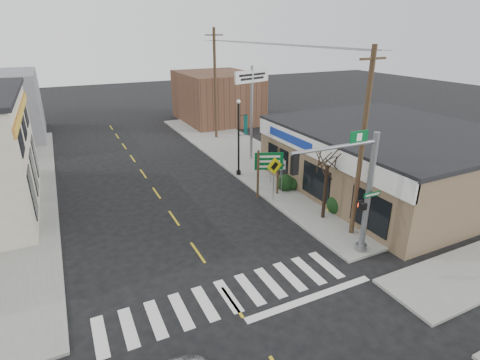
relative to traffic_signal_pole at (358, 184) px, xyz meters
name	(u,v)px	position (x,y,z in m)	size (l,w,h in m)	color
ground	(232,302)	(-6.48, -0.53, -3.75)	(140.00, 140.00, 0.00)	black
sidewalk_right	(266,167)	(2.52, 12.47, -3.69)	(6.00, 38.00, 0.13)	gray
sidewalk_left	(2,213)	(-15.48, 12.47, -3.69)	(6.00, 38.00, 0.13)	gray
center_line	(174,218)	(-6.48, 7.47, -3.75)	(0.12, 56.00, 0.01)	gold
crosswalk	(228,296)	(-6.48, -0.13, -3.75)	(11.00, 2.20, 0.01)	silver
thrift_store	(390,160)	(8.02, 5.47, -1.75)	(12.00, 14.00, 4.00)	brown
bldg_distant_right	(217,97)	(5.52, 29.47, -0.95)	(8.00, 10.00, 5.60)	brown
traffic_signal_pole	(358,184)	(0.00, 0.00, 0.00)	(4.80, 0.38, 6.08)	gray
guide_sign	(269,166)	(-0.15, 7.60, -1.60)	(1.80, 0.14, 3.16)	#483421
fire_hydrant	(329,205)	(2.02, 4.11, -3.29)	(0.20, 0.20, 0.62)	yellow
ped_crossing_sign	(274,171)	(-0.18, 6.86, -1.69)	(1.10, 0.08, 2.84)	gray
lamp_post	(239,132)	(-0.12, 11.88, -0.41)	(0.72, 0.56, 5.54)	black
dance_center_sign	(252,91)	(2.40, 14.82, 1.93)	(3.51, 0.22, 7.46)	gray
bare_tree	(328,155)	(1.19, 3.60, 0.11)	(2.37, 2.37, 4.74)	black
shrub_front	(337,204)	(2.36, 3.81, -3.16)	(1.23, 1.23, 0.92)	#143717
shrub_back	(285,183)	(1.44, 8.03, -3.18)	(1.17, 1.17, 0.88)	black
utility_pole_near	(362,145)	(1.47, 1.53, 1.21)	(1.64, 0.25, 9.43)	#4E3B22
utility_pole_far	(215,83)	(2.39, 22.29, 1.62)	(1.78, 0.27, 10.23)	#443220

